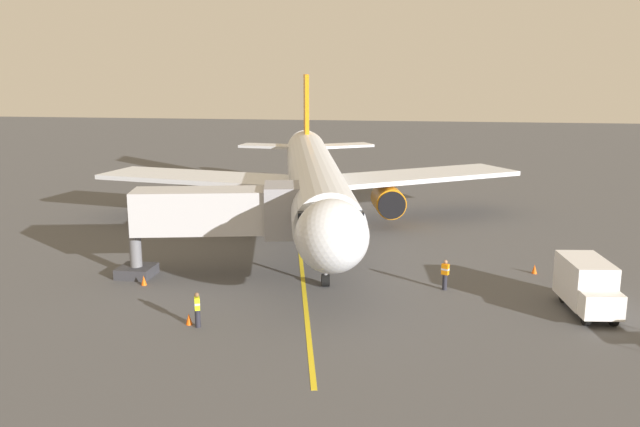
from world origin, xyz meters
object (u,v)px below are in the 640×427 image
jet_bridge (231,213)px  safety_cone_nose_right (144,280)px  ground_crew_marshaller (445,274)px  ground_crew_wing_walker (197,309)px  safety_cone_wing_port (589,268)px  box_truck_near_nose (588,286)px  safety_cone_nose_left (534,269)px  safety_cone_wing_starboard (189,319)px  airplane (314,177)px

jet_bridge → safety_cone_nose_right: 6.24m
ground_crew_marshaller → jet_bridge: bearing=-4.4°
ground_crew_wing_walker → safety_cone_wing_port: size_ratio=3.11×
jet_bridge → safety_cone_wing_port: 21.65m
jet_bridge → box_truck_near_nose: jet_bridge is taller
safety_cone_nose_left → safety_cone_wing_port: same height
safety_cone_wing_port → safety_cone_wing_starboard: bearing=28.9°
box_truck_near_nose → safety_cone_wing_port: (-1.80, -6.99, -1.11)m
box_truck_near_nose → safety_cone_wing_starboard: size_ratio=8.74×
jet_bridge → safety_cone_nose_right: size_ratio=20.92×
ground_crew_marshaller → safety_cone_nose_left: (-5.40, -3.86, -0.61)m
ground_crew_marshaller → safety_cone_wing_starboard: (12.24, 7.04, -0.61)m
airplane → safety_cone_wing_starboard: size_ratio=72.85×
safety_cone_nose_right → safety_cone_wing_starboard: 6.99m
ground_crew_marshaller → airplane: bearing=-54.3°
ground_crew_wing_walker → safety_cone_wing_port: bearing=-149.9°
safety_cone_nose_left → safety_cone_wing_port: 3.36m
ground_crew_wing_walker → safety_cone_nose_right: 7.56m
ground_crew_wing_walker → safety_cone_wing_port: ground_crew_wing_walker is taller
jet_bridge → airplane: bearing=-103.6°
ground_crew_marshaller → safety_cone_nose_right: size_ratio=3.11×
safety_cone_wing_port → ground_crew_wing_walker: bearing=30.1°
ground_crew_wing_walker → safety_cone_wing_starboard: size_ratio=3.11×
safety_cone_wing_port → safety_cone_wing_starboard: 23.93m
safety_cone_nose_left → safety_cone_nose_right: size_ratio=1.00×
airplane → safety_cone_wing_port: size_ratio=72.85×
ground_crew_marshaller → safety_cone_wing_starboard: 14.13m
safety_cone_wing_port → safety_cone_nose_right: bearing=13.8°
box_truck_near_nose → safety_cone_wing_port: box_truck_near_nose is taller
safety_cone_nose_left → safety_cone_wing_port: size_ratio=1.00×
airplane → safety_cone_wing_starboard: airplane is taller
airplane → jet_bridge: bearing=76.4°
jet_bridge → safety_cone_wing_starboard: bearing=90.9°
ground_crew_marshaller → safety_cone_nose_left: size_ratio=3.11×
ground_crew_wing_walker → safety_cone_nose_left: 20.44m
airplane → jet_bridge: airplane is taller
safety_cone_nose_left → safety_cone_wing_starboard: (17.65, 10.89, 0.00)m
airplane → jet_bridge: 12.50m
safety_cone_nose_left → safety_cone_wing_starboard: size_ratio=1.00×
ground_crew_wing_walker → box_truck_near_nose: 19.24m
jet_bridge → safety_cone_wing_starboard: 8.72m
box_truck_near_nose → safety_cone_wing_starboard: (19.14, 4.59, -1.11)m
jet_bridge → box_truck_near_nose: 19.71m
airplane → box_truck_near_nose: size_ratio=8.34×
box_truck_near_nose → airplane: bearing=-43.6°
ground_crew_marshaller → safety_cone_nose_right: 16.89m
airplane → ground_crew_wing_walker: airplane is taller
box_truck_near_nose → jet_bridge: bearing=-10.0°
jet_bridge → ground_crew_marshaller: size_ratio=6.73×
ground_crew_marshaller → box_truck_near_nose: 7.34m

